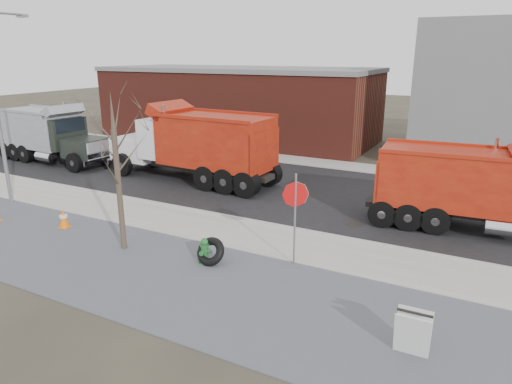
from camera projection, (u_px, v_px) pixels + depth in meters
The scene contains 16 objects.
ground at pixel (246, 239), 16.03m from camera, with size 120.00×120.00×0.00m, color #383328.
gravel_verge at pixel (187, 281), 13.06m from camera, with size 60.00×5.00×0.03m, color slate.
sidewalk at pixel (249, 236), 16.23m from camera, with size 60.00×2.50×0.06m, color #9E9B93.
curb at pixel (265, 223), 17.33m from camera, with size 60.00×0.15×0.11m, color #9E9B93.
road at pixel (310, 192), 21.36m from camera, with size 60.00×9.40×0.02m, color black.
far_sidewalk at pixel (346, 166), 26.19m from camera, with size 60.00×2.00×0.06m, color #9E9B93.
building_brick at pixel (238, 103), 34.08m from camera, with size 20.20×8.20×5.30m.
bare_tree at pixel (116, 152), 14.28m from camera, with size 3.20×3.20×5.20m.
fire_hydrant at pixel (205, 252), 14.10m from camera, with size 0.47×0.45×0.83m.
truck_tire at pixel (211, 252), 14.05m from camera, with size 0.93×0.75×0.90m.
stop_sign at pixel (295, 204), 13.50m from camera, with size 0.68×0.46×2.91m.
sandwich_board at pixel (413, 333), 9.74m from camera, with size 0.75×0.48×1.03m.
traffic_cone_far at pixel (64, 219), 16.96m from camera, with size 0.38×0.38×0.73m.
dump_truck_red_a at pixel (476, 186), 16.37m from camera, with size 8.25×2.88×3.31m.
dump_truck_red_b at pixel (195, 143), 22.67m from camera, with size 9.29×3.03×3.87m.
dump_truck_grey at pixel (50, 133), 26.82m from camera, with size 7.65×2.78×3.43m.
Camera 1 is at (7.20, -12.98, 6.29)m, focal length 32.00 mm.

